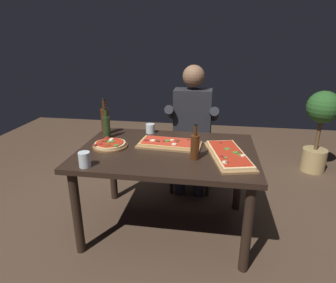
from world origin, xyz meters
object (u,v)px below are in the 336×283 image
at_px(dining_table, 167,160).
at_px(tumbler_far_side, 85,160).
at_px(potted_plant_corner, 320,124).
at_px(oil_bottle_amber, 107,126).
at_px(pizza_round_far, 110,145).
at_px(tumbler_near_camera, 150,128).
at_px(diner_chair, 192,143).
at_px(vinegar_bottle_green, 195,146).
at_px(pizza_rectangular_front, 169,143).
at_px(pizza_rectangular_left, 229,155).
at_px(wine_bottle_dark, 105,121).
at_px(seated_diner, 192,124).

height_order(dining_table, tumbler_far_side, tumbler_far_side).
height_order(tumbler_far_side, potted_plant_corner, potted_plant_corner).
bearing_deg(oil_bottle_amber, pizza_round_far, -64.57).
bearing_deg(pizza_round_far, tumbler_near_camera, 58.98).
height_order(tumbler_near_camera, diner_chair, diner_chair).
xyz_separation_m(oil_bottle_amber, vinegar_bottle_green, (0.80, -0.34, -0.01)).
bearing_deg(pizza_rectangular_front, diner_chair, 80.01).
distance_m(pizza_rectangular_left, potted_plant_corner, 1.89).
bearing_deg(pizza_round_far, wine_bottle_dark, 115.86).
height_order(wine_bottle_dark, potted_plant_corner, wine_bottle_dark).
relative_size(vinegar_bottle_green, potted_plant_corner, 0.27).
bearing_deg(pizza_rectangular_front, potted_plant_corner, 39.47).
xyz_separation_m(oil_bottle_amber, seated_diner, (0.71, 0.55, -0.11)).
relative_size(wine_bottle_dark, vinegar_bottle_green, 1.23).
height_order(pizza_rectangular_left, pizza_round_far, same).
relative_size(pizza_rectangular_left, tumbler_near_camera, 7.28).
bearing_deg(pizza_round_far, potted_plant_corner, 34.46).
distance_m(dining_table, oil_bottle_amber, 0.63).
height_order(pizza_round_far, tumbler_near_camera, tumbler_near_camera).
distance_m(dining_table, pizza_rectangular_front, 0.14).
relative_size(vinegar_bottle_green, tumbler_far_side, 2.54).
relative_size(dining_table, pizza_rectangular_front, 2.63).
bearing_deg(pizza_rectangular_left, oil_bottle_amber, 165.44).
bearing_deg(dining_table, tumbler_far_side, -141.78).
bearing_deg(pizza_rectangular_left, tumbler_near_camera, 145.86).
xyz_separation_m(pizza_rectangular_left, oil_bottle_amber, (-1.04, 0.27, 0.09)).
relative_size(pizza_round_far, potted_plant_corner, 0.28).
xyz_separation_m(dining_table, pizza_rectangular_left, (0.48, -0.08, 0.12)).
xyz_separation_m(tumbler_near_camera, tumbler_far_side, (-0.29, -0.80, 0.00)).
xyz_separation_m(pizza_rectangular_front, potted_plant_corner, (1.62, 1.33, -0.15)).
bearing_deg(pizza_rectangular_front, dining_table, -93.99).
xyz_separation_m(pizza_rectangular_left, potted_plant_corner, (1.14, 1.50, -0.15)).
distance_m(pizza_round_far, potted_plant_corner, 2.54).
distance_m(dining_table, diner_chair, 0.88).
bearing_deg(tumbler_far_side, diner_chair, 62.58).
bearing_deg(potted_plant_corner, pizza_rectangular_front, -140.53).
distance_m(tumbler_near_camera, diner_chair, 0.66).
bearing_deg(tumbler_far_side, pizza_rectangular_front, 43.38).
bearing_deg(pizza_rectangular_left, tumbler_far_side, -162.02).
bearing_deg(pizza_round_far, oil_bottle_amber, 115.43).
bearing_deg(pizza_rectangular_front, pizza_round_far, -167.74).
bearing_deg(pizza_round_far, seated_diner, 50.98).
bearing_deg(tumbler_near_camera, dining_table, -60.58).
height_order(pizza_rectangular_left, tumbler_far_side, tumbler_far_side).
xyz_separation_m(dining_table, seated_diner, (0.14, 0.74, 0.10)).
bearing_deg(oil_bottle_amber, potted_plant_corner, 29.28).
bearing_deg(tumbler_near_camera, oil_bottle_amber, -149.51).
distance_m(diner_chair, seated_diner, 0.28).
bearing_deg(tumbler_far_side, dining_table, 38.22).
relative_size(pizza_rectangular_left, pizza_round_far, 2.20).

